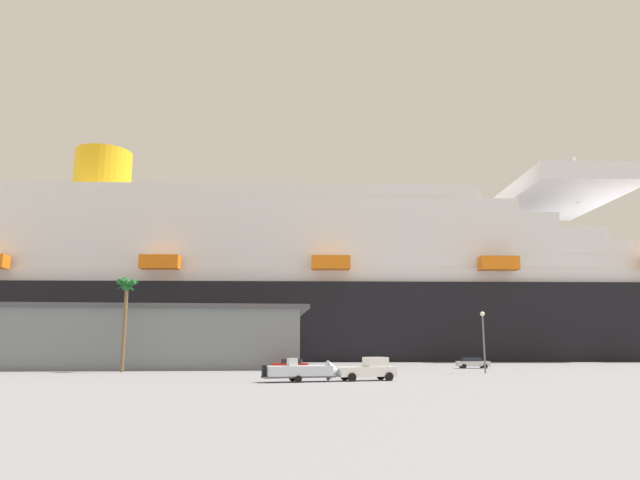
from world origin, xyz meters
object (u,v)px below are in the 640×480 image
object	(u,v)px
palm_tree	(127,294)
parked_car_silver_sedan	(472,363)
cruise_ship	(264,292)
small_boat_on_trailer	(306,371)
parked_car_red_hatchback	(291,365)
pickup_truck	(368,369)
street_lamp	(483,332)

from	to	relation	value
palm_tree	parked_car_silver_sedan	bearing A→B (deg)	9.91
cruise_ship	parked_car_silver_sedan	world-z (taller)	cruise_ship
small_boat_on_trailer	parked_car_red_hatchback	bearing A→B (deg)	92.56
pickup_truck	small_boat_on_trailer	world-z (taller)	pickup_truck
cruise_ship	small_boat_on_trailer	distance (m)	85.25
pickup_truck	small_boat_on_trailer	size ratio (longest dim) A/B	0.70
pickup_truck	parked_car_silver_sedan	bearing A→B (deg)	55.52
parked_car_silver_sedan	parked_car_red_hatchback	bearing A→B (deg)	-164.11
street_lamp	parked_car_red_hatchback	size ratio (longest dim) A/B	1.51
palm_tree	parked_car_silver_sedan	size ratio (longest dim) A/B	2.54
small_boat_on_trailer	cruise_ship	bearing A→B (deg)	94.43
parked_car_red_hatchback	pickup_truck	bearing A→B (deg)	-71.78
street_lamp	parked_car_red_hatchback	distance (m)	24.90
small_boat_on_trailer	parked_car_red_hatchback	distance (m)	22.77
cruise_ship	pickup_truck	distance (m)	84.51
pickup_truck	palm_tree	distance (m)	36.24
parked_car_silver_sedan	street_lamp	bearing A→B (deg)	-103.08
small_boat_on_trailer	street_lamp	distance (m)	27.45
parked_car_red_hatchback	cruise_ship	bearing A→B (deg)	95.12
pickup_truck	parked_car_red_hatchback	world-z (taller)	pickup_truck
street_lamp	pickup_truck	bearing A→B (deg)	-139.68
small_boat_on_trailer	parked_car_silver_sedan	bearing A→B (deg)	49.57
palm_tree	parked_car_red_hatchback	size ratio (longest dim) A/B	2.46
cruise_ship	pickup_truck	bearing A→B (deg)	-81.37
parked_car_red_hatchback	small_boat_on_trailer	bearing A→B (deg)	-87.44
palm_tree	cruise_ship	bearing A→B (deg)	75.44
small_boat_on_trailer	palm_tree	world-z (taller)	palm_tree
cruise_ship	street_lamp	size ratio (longest dim) A/B	40.40
pickup_truck	palm_tree	size ratio (longest dim) A/B	0.49
small_boat_on_trailer	street_lamp	size ratio (longest dim) A/B	1.13
cruise_ship	parked_car_red_hatchback	xyz separation A→B (m)	(5.46, -60.94, -15.04)
small_boat_on_trailer	palm_tree	xyz separation A→B (m)	(-22.52, 21.95, 8.95)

